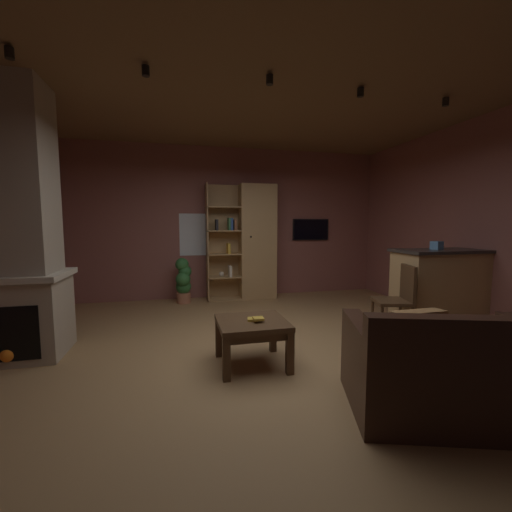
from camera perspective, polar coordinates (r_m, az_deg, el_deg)
floor at (r=3.75m, az=1.48°, el=-16.95°), size 6.22×5.95×0.02m
wall_back at (r=6.41m, az=-5.41°, el=5.74°), size 6.34×0.06×2.89m
wall_right at (r=5.24m, az=37.10°, el=4.65°), size 0.06×5.95×2.89m
ceiling at (r=3.76m, az=1.60°, el=28.61°), size 6.22×5.95×0.02m
window_pane_back at (r=6.33m, az=-10.14°, el=3.71°), size 0.69×0.01×0.80m
stone_fireplace at (r=4.25m, az=-36.57°, el=2.86°), size 0.94×0.78×2.89m
bookshelf_cabinet at (r=6.24m, az=-0.57°, el=2.41°), size 1.31×0.41×2.17m
kitchen_bar_counter at (r=5.18m, az=30.32°, el=-4.95°), size 1.44×0.62×1.09m
tissue_box at (r=4.98m, az=29.11°, el=1.64°), size 0.14×0.14×0.11m
leather_couch at (r=2.98m, az=31.11°, el=-17.24°), size 1.65×1.28×0.84m
coffee_table at (r=3.37m, az=-0.70°, el=-12.62°), size 0.69×0.65×0.46m
table_book_0 at (r=3.33m, az=-0.55°, el=-11.03°), size 0.12×0.12×0.02m
table_book_1 at (r=3.27m, az=0.42°, el=-10.92°), size 0.10×0.10×0.02m
dining_chair at (r=4.48m, az=23.73°, el=-6.46°), size 0.52×0.52×0.92m
potted_floor_plant at (r=6.05m, az=-12.60°, el=-4.15°), size 0.29×0.35×0.82m
wall_mounted_tv at (r=6.82m, az=9.55°, el=4.59°), size 0.77×0.06×0.43m
track_light_spot_0 at (r=3.71m, az=-37.22°, el=26.48°), size 0.07×0.07×0.09m
track_light_spot_1 at (r=3.55m, az=-18.77°, el=28.36°), size 0.07×0.07×0.09m
track_light_spot_2 at (r=3.57m, az=2.37°, el=28.48°), size 0.07×0.07×0.09m
track_light_spot_3 at (r=4.01m, az=17.85°, el=25.64°), size 0.07×0.07×0.09m
track_light_spot_4 at (r=4.64m, az=30.30°, el=22.29°), size 0.07×0.07×0.09m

